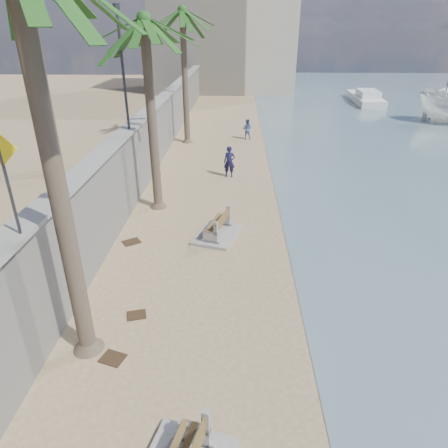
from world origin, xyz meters
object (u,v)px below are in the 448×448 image
object	(u,v)px
palm_mid	(144,22)
sailboat_west	(445,93)
palm_back	(182,13)
person_a	(229,160)
yacht_far	(365,99)
person_b	(247,128)
bench_far	(217,227)

from	to	relation	value
palm_mid	sailboat_west	bearing A→B (deg)	49.98
sailboat_west	palm_back	bearing A→B (deg)	-141.83
person_a	yacht_far	bearing A→B (deg)	62.29
palm_back	person_a	distance (m)	11.35
palm_mid	palm_back	distance (m)	12.15
palm_back	person_a	bearing A→B (deg)	-66.42
person_b	yacht_far	xyz separation A→B (m)	(13.95, 17.33, -0.51)
person_a	sailboat_west	bearing A→B (deg)	51.89
bench_far	person_b	xyz separation A→B (m)	(1.51, 16.17, 0.44)
palm_back	yacht_far	distance (m)	27.42
bench_far	sailboat_west	distance (m)	47.07
sailboat_west	person_a	bearing A→B (deg)	-130.47
palm_mid	person_a	size ratio (longest dim) A/B	4.41
palm_mid	person_a	world-z (taller)	palm_mid
bench_far	person_a	size ratio (longest dim) A/B	1.28
palm_mid	palm_back	xyz separation A→B (m)	(0.00, 12.14, 0.67)
palm_back	sailboat_west	distance (m)	39.02
bench_far	person_a	bearing A→B (deg)	87.32
palm_mid	sailboat_west	xyz separation A→B (m)	(29.96, 35.69, -7.71)
palm_mid	person_a	xyz separation A→B (m)	(3.34, 4.48, -7.01)
palm_back	yacht_far	size ratio (longest dim) A/B	1.04
bench_far	person_b	distance (m)	16.25
person_a	person_b	world-z (taller)	person_a
person_a	person_b	size ratio (longest dim) A/B	1.20
person_b	sailboat_west	world-z (taller)	sailboat_west
bench_far	sailboat_west	bearing A→B (deg)	55.04
palm_mid	sailboat_west	distance (m)	47.23
palm_back	bench_far	bearing A→B (deg)	-78.72
person_b	sailboat_west	distance (m)	33.91
person_a	sailboat_west	xyz separation A→B (m)	(26.62, 31.21, -0.70)
bench_far	palm_mid	world-z (taller)	palm_mid
bench_far	person_a	world-z (taller)	person_a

